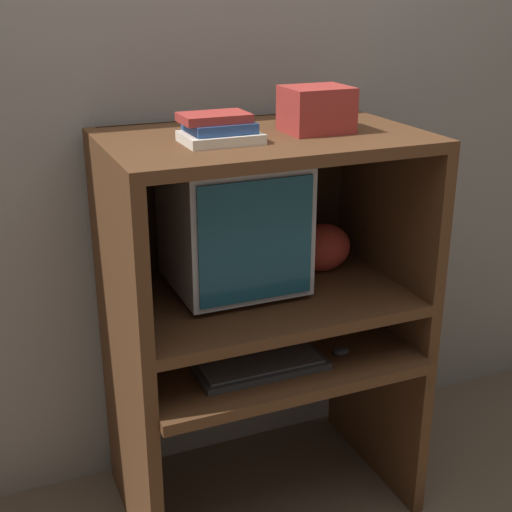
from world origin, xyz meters
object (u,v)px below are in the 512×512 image
(book_stack, at_px, (219,129))
(mouse, at_px, (341,351))
(snack_bag, at_px, (322,248))
(keyboard, at_px, (262,367))
(crt_monitor, at_px, (233,224))
(storage_box, at_px, (316,109))

(book_stack, bearing_deg, mouse, -18.51)
(snack_bag, bearing_deg, book_stack, -160.59)
(keyboard, height_order, mouse, same)
(crt_monitor, distance_m, mouse, 0.54)
(keyboard, bearing_deg, snack_bag, 37.77)
(crt_monitor, relative_size, keyboard, 1.05)
(snack_bag, distance_m, storage_box, 0.52)
(mouse, bearing_deg, storage_box, 103.60)
(mouse, relative_size, book_stack, 0.27)
(mouse, xyz_separation_m, snack_bag, (0.07, 0.27, 0.25))
(crt_monitor, relative_size, mouse, 7.34)
(crt_monitor, relative_size, snack_bag, 2.13)
(crt_monitor, height_order, mouse, crt_monitor)
(snack_bag, bearing_deg, keyboard, -142.23)
(crt_monitor, distance_m, book_stack, 0.36)
(snack_bag, xyz_separation_m, book_stack, (-0.43, -0.15, 0.47))
(mouse, bearing_deg, crt_monitor, 138.72)
(crt_monitor, xyz_separation_m, storage_box, (0.24, -0.09, 0.36))
(mouse, relative_size, storage_box, 0.30)
(snack_bag, relative_size, storage_box, 1.04)
(crt_monitor, height_order, storage_box, storage_box)
(snack_bag, distance_m, book_stack, 0.65)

